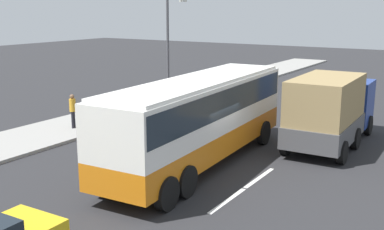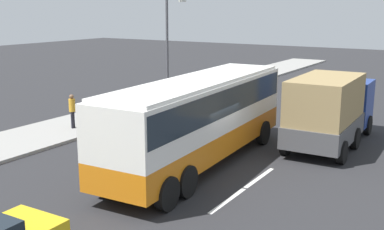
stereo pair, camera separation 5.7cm
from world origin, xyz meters
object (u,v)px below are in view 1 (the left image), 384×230
(cargo_truck, at_px, (331,108))
(street_lamp, at_px, (170,43))
(pedestrian_at_crossing, at_px, (73,109))
(coach_bus, at_px, (200,112))
(pedestrian_near_curb, at_px, (120,103))

(cargo_truck, xyz_separation_m, street_lamp, (2.97, 10.88, 2.31))
(pedestrian_at_crossing, xyz_separation_m, street_lamp, (7.35, -0.93, 2.88))
(cargo_truck, relative_size, street_lamp, 1.06)
(coach_bus, height_order, pedestrian_near_curb, coach_bus)
(pedestrian_near_curb, relative_size, pedestrian_at_crossing, 0.93)
(pedestrian_near_curb, bearing_deg, pedestrian_at_crossing, 134.81)
(pedestrian_near_curb, xyz_separation_m, street_lamp, (4.60, -0.19, 2.96))
(coach_bus, height_order, cargo_truck, coach_bus)
(cargo_truck, bearing_deg, pedestrian_near_curb, 96.99)
(cargo_truck, bearing_deg, coach_bus, 145.76)
(cargo_truck, bearing_deg, street_lamp, 73.33)
(pedestrian_at_crossing, bearing_deg, coach_bus, 145.41)
(pedestrian_at_crossing, height_order, street_lamp, street_lamp)
(cargo_truck, height_order, pedestrian_at_crossing, cargo_truck)
(coach_bus, bearing_deg, street_lamp, 37.62)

